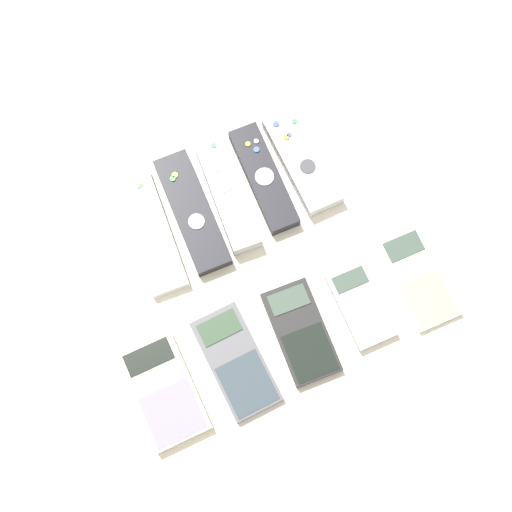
% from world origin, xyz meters
% --- Properties ---
extents(ground_plane, '(3.00, 3.00, 0.00)m').
position_xyz_m(ground_plane, '(0.00, 0.00, 0.00)').
color(ground_plane, beige).
extents(remote_0, '(0.07, 0.19, 0.02)m').
position_xyz_m(remote_0, '(-0.12, 0.12, 0.01)').
color(remote_0, silver).
rests_on(remote_0, ground_plane).
extents(remote_1, '(0.06, 0.19, 0.02)m').
position_xyz_m(remote_1, '(-0.06, 0.12, 0.01)').
color(remote_1, black).
rests_on(remote_1, ground_plane).
extents(remote_2, '(0.06, 0.19, 0.03)m').
position_xyz_m(remote_2, '(0.00, 0.13, 0.01)').
color(remote_2, '#B7B7BC').
rests_on(remote_2, ground_plane).
extents(remote_3, '(0.05, 0.17, 0.02)m').
position_xyz_m(remote_3, '(0.06, 0.12, 0.01)').
color(remote_3, black).
rests_on(remote_3, ground_plane).
extents(remote_4, '(0.06, 0.16, 0.03)m').
position_xyz_m(remote_4, '(0.12, 0.13, 0.01)').
color(remote_4, '#B7B7BC').
rests_on(remote_4, ground_plane).
extents(calculator_0, '(0.08, 0.15, 0.02)m').
position_xyz_m(calculator_0, '(-0.19, -0.10, 0.01)').
color(calculator_0, beige).
rests_on(calculator_0, ground_plane).
extents(calculator_1, '(0.08, 0.16, 0.01)m').
position_xyz_m(calculator_1, '(-0.09, -0.11, 0.01)').
color(calculator_1, '#4C4C51').
rests_on(calculator_1, ground_plane).
extents(calculator_2, '(0.08, 0.14, 0.02)m').
position_xyz_m(calculator_2, '(0.01, -0.11, 0.01)').
color(calculator_2, black).
rests_on(calculator_2, ground_plane).
extents(calculator_3, '(0.06, 0.12, 0.02)m').
position_xyz_m(calculator_3, '(0.11, -0.11, 0.01)').
color(calculator_3, '#B2B2B7').
rests_on(calculator_3, ground_plane).
extents(calculator_4, '(0.07, 0.15, 0.01)m').
position_xyz_m(calculator_4, '(0.20, -0.10, 0.01)').
color(calculator_4, beige).
rests_on(calculator_4, ground_plane).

